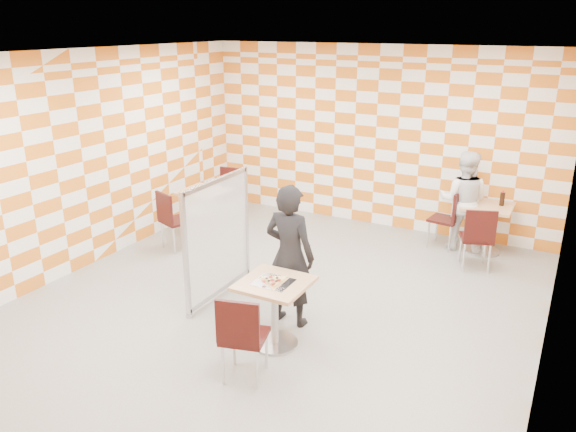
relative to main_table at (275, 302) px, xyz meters
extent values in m
plane|color=gray|center=(-0.42, 0.70, -0.51)|extent=(7.00, 7.00, 0.00)
plane|color=white|center=(-0.42, 0.70, 2.49)|extent=(7.00, 7.00, 0.00)
plane|color=white|center=(-0.42, 4.20, 0.99)|extent=(6.00, 0.00, 6.00)
plane|color=white|center=(-3.42, 0.70, 0.99)|extent=(0.00, 7.00, 7.00)
plane|color=white|center=(2.58, 0.70, 0.99)|extent=(0.00, 7.00, 7.00)
cube|color=tan|center=(0.00, 0.00, 0.22)|extent=(0.70, 0.70, 0.04)
cylinder|color=#A5A5AA|center=(0.00, 0.00, -0.14)|extent=(0.08, 0.08, 0.70)
cylinder|color=#A5A5AA|center=(0.00, 0.00, -0.49)|extent=(0.50, 0.50, 0.03)
cube|color=tan|center=(1.53, 3.75, 0.22)|extent=(0.70, 0.70, 0.04)
cylinder|color=#A5A5AA|center=(1.53, 3.75, -0.14)|extent=(0.08, 0.08, 0.70)
cylinder|color=#A5A5AA|center=(1.53, 3.75, -0.49)|extent=(0.50, 0.50, 0.03)
cube|color=tan|center=(-2.66, 2.40, 0.22)|extent=(0.70, 0.70, 0.04)
cylinder|color=#A5A5AA|center=(-2.66, 2.40, -0.14)|extent=(0.08, 0.08, 0.70)
cylinder|color=#A5A5AA|center=(-2.66, 2.40, -0.49)|extent=(0.50, 0.50, 0.03)
cube|color=black|center=(0.03, -0.65, -0.06)|extent=(0.51, 0.51, 0.04)
cube|color=black|center=(0.08, -0.84, 0.19)|extent=(0.42, 0.15, 0.45)
cylinder|color=silver|center=(0.15, -0.44, -0.29)|extent=(0.03, 0.03, 0.43)
cylinder|color=silver|center=(-0.18, -0.53, -0.29)|extent=(0.03, 0.03, 0.43)
cylinder|color=silver|center=(0.24, -0.77, -0.29)|extent=(0.03, 0.03, 0.43)
cylinder|color=silver|center=(-0.09, -0.85, -0.29)|extent=(0.03, 0.03, 0.43)
cube|color=black|center=(1.51, 3.09, -0.06)|extent=(0.54, 0.54, 0.04)
cube|color=black|center=(1.58, 2.90, 0.19)|extent=(0.41, 0.18, 0.45)
cylinder|color=silver|center=(1.62, 3.30, -0.29)|extent=(0.03, 0.03, 0.43)
cylinder|color=silver|center=(1.30, 3.19, -0.29)|extent=(0.03, 0.03, 0.43)
cylinder|color=silver|center=(1.73, 2.98, -0.29)|extent=(0.03, 0.03, 0.43)
cylinder|color=silver|center=(1.41, 2.87, -0.29)|extent=(0.03, 0.03, 0.43)
cube|color=black|center=(0.93, 3.67, -0.06)|extent=(0.47, 0.47, 0.04)
cube|color=black|center=(1.13, 3.64, 0.19)|extent=(0.10, 0.42, 0.45)
cylinder|color=silver|center=(0.79, 3.86, -0.29)|extent=(0.03, 0.03, 0.43)
cylinder|color=silver|center=(0.74, 3.53, -0.29)|extent=(0.03, 0.03, 0.43)
cylinder|color=silver|center=(1.12, 3.82, -0.29)|extent=(0.03, 0.03, 0.43)
cylinder|color=silver|center=(1.08, 3.48, -0.29)|extent=(0.03, 0.03, 0.43)
cube|color=black|center=(-2.66, 1.70, -0.06)|extent=(0.54, 0.54, 0.04)
cube|color=black|center=(-2.73, 1.51, 0.19)|extent=(0.41, 0.18, 0.45)
cylinder|color=silver|center=(-2.44, 1.80, -0.29)|extent=(0.03, 0.03, 0.43)
cylinder|color=silver|center=(-2.76, 1.91, -0.29)|extent=(0.03, 0.03, 0.43)
cylinder|color=silver|center=(-2.56, 1.48, -0.29)|extent=(0.03, 0.03, 0.43)
cylinder|color=silver|center=(-2.88, 1.59, -0.29)|extent=(0.03, 0.03, 0.43)
cube|color=black|center=(-2.69, 3.09, -0.06)|extent=(0.46, 0.46, 0.04)
cube|color=black|center=(-2.71, 3.29, 0.19)|extent=(0.42, 0.09, 0.45)
cylinder|color=silver|center=(-2.84, 2.90, -0.29)|extent=(0.03, 0.03, 0.43)
cylinder|color=silver|center=(-2.50, 2.94, -0.29)|extent=(0.03, 0.03, 0.43)
cylinder|color=silver|center=(-2.88, 3.24, -0.29)|extent=(0.03, 0.03, 0.43)
cylinder|color=silver|center=(-2.54, 3.27, -0.29)|extent=(0.03, 0.03, 0.43)
cube|color=white|center=(-1.18, 0.68, 0.29)|extent=(0.02, 1.30, 1.40)
cube|color=#B2B2B7|center=(-1.18, 0.68, 1.01)|extent=(0.05, 1.30, 0.05)
cube|color=#B2B2B7|center=(-1.18, 0.68, -0.43)|extent=(0.05, 1.30, 0.05)
cube|color=#B2B2B7|center=(-1.18, 0.03, 0.29)|extent=(0.05, 0.05, 1.50)
cylinder|color=#B2B2B7|center=(-1.18, 0.03, -0.48)|extent=(0.08, 0.08, 0.05)
cube|color=#B2B2B7|center=(-1.18, 1.33, 0.29)|extent=(0.05, 0.05, 1.50)
cylinder|color=#B2B2B7|center=(-1.18, 1.33, -0.48)|extent=(0.08, 0.08, 0.05)
imported|color=black|center=(-0.09, 0.52, 0.32)|extent=(0.62, 0.42, 1.66)
imported|color=white|center=(1.17, 3.75, 0.26)|extent=(0.78, 0.63, 1.53)
cube|color=silver|center=(0.00, -0.02, 0.24)|extent=(0.38, 0.34, 0.01)
cone|color=tan|center=(0.00, -0.02, 0.26)|extent=(0.40, 0.40, 0.02)
cone|color=#F2D88C|center=(0.00, 0.00, 0.27)|extent=(0.33, 0.33, 0.01)
cylinder|color=maroon|center=(-0.06, -0.12, 0.28)|extent=(0.04, 0.04, 0.01)
cylinder|color=maroon|center=(0.05, -0.11, 0.28)|extent=(0.04, 0.04, 0.01)
cylinder|color=maroon|center=(0.00, -0.04, 0.28)|extent=(0.04, 0.04, 0.01)
cylinder|color=maroon|center=(-0.05, 0.01, 0.28)|extent=(0.04, 0.04, 0.01)
cylinder|color=maroon|center=(0.06, -0.01, 0.28)|extent=(0.04, 0.04, 0.01)
torus|color=black|center=(0.05, -0.05, 0.28)|extent=(0.03, 0.03, 0.01)
torus|color=black|center=(-0.02, -0.08, 0.28)|extent=(0.03, 0.03, 0.01)
torus|color=black|center=(0.02, 0.02, 0.28)|extent=(0.03, 0.03, 0.01)
torus|color=black|center=(-0.07, -0.04, 0.28)|extent=(0.03, 0.03, 0.01)
cylinder|color=white|center=(1.35, 3.87, 0.32)|extent=(0.06, 0.06, 0.16)
cylinder|color=red|center=(1.35, 3.87, 0.42)|extent=(0.04, 0.04, 0.04)
cylinder|color=black|center=(1.71, 3.83, 0.34)|extent=(0.07, 0.07, 0.20)
cylinder|color=red|center=(1.71, 3.83, 0.46)|extent=(0.03, 0.03, 0.03)
camera|label=1|loc=(2.62, -4.63, 2.81)|focal=35.00mm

